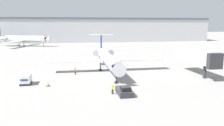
{
  "coord_description": "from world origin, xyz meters",
  "views": [
    {
      "loc": [
        -8.68,
        -36.07,
        12.09
      ],
      "look_at": [
        0.0,
        12.18,
        3.45
      ],
      "focal_mm": 35.0,
      "sensor_mm": 36.0,
      "label": 1
    }
  ],
  "objects_px": {
    "worker_by_wing": "(75,71)",
    "worker_near_tug": "(113,89)",
    "jet_bridge": "(198,57)",
    "airplane_parked_far_left": "(23,39)",
    "traffic_cone_left": "(48,84)",
    "pushback_tug": "(124,91)",
    "luggage_cart": "(26,79)",
    "airplane_main": "(107,58)"
  },
  "relations": [
    {
      "from": "airplane_main",
      "to": "airplane_parked_far_left",
      "type": "bearing_deg",
      "value": 116.09
    },
    {
      "from": "pushback_tug",
      "to": "worker_by_wing",
      "type": "distance_m",
      "value": 19.19
    },
    {
      "from": "worker_near_tug",
      "to": "jet_bridge",
      "type": "bearing_deg",
      "value": 25.39
    },
    {
      "from": "worker_near_tug",
      "to": "airplane_parked_far_left",
      "type": "bearing_deg",
      "value": 110.04
    },
    {
      "from": "luggage_cart",
      "to": "airplane_main",
      "type": "bearing_deg",
      "value": 28.54
    },
    {
      "from": "traffic_cone_left",
      "to": "jet_bridge",
      "type": "distance_m",
      "value": 34.93
    },
    {
      "from": "pushback_tug",
      "to": "luggage_cart",
      "type": "distance_m",
      "value": 20.94
    },
    {
      "from": "traffic_cone_left",
      "to": "worker_by_wing",
      "type": "bearing_deg",
      "value": 60.1
    },
    {
      "from": "worker_by_wing",
      "to": "jet_bridge",
      "type": "xyz_separation_m",
      "value": [
        29.02,
        -5.99,
        3.57
      ]
    },
    {
      "from": "traffic_cone_left",
      "to": "worker_near_tug",
      "type": "bearing_deg",
      "value": -31.73
    },
    {
      "from": "worker_near_tug",
      "to": "worker_by_wing",
      "type": "bearing_deg",
      "value": 110.43
    },
    {
      "from": "worker_by_wing",
      "to": "traffic_cone_left",
      "type": "xyz_separation_m",
      "value": [
        -5.48,
        -9.54,
        -0.52
      ]
    },
    {
      "from": "airplane_parked_far_left",
      "to": "airplane_main",
      "type": "bearing_deg",
      "value": -63.91
    },
    {
      "from": "pushback_tug",
      "to": "traffic_cone_left",
      "type": "distance_m",
      "value": 15.78
    },
    {
      "from": "luggage_cart",
      "to": "worker_near_tug",
      "type": "relative_size",
      "value": 1.61
    },
    {
      "from": "airplane_parked_far_left",
      "to": "jet_bridge",
      "type": "height_order",
      "value": "airplane_parked_far_left"
    },
    {
      "from": "worker_near_tug",
      "to": "jet_bridge",
      "type": "distance_m",
      "value": 25.44
    },
    {
      "from": "airplane_main",
      "to": "luggage_cart",
      "type": "height_order",
      "value": "airplane_main"
    },
    {
      "from": "luggage_cart",
      "to": "jet_bridge",
      "type": "height_order",
      "value": "jet_bridge"
    },
    {
      "from": "airplane_main",
      "to": "worker_by_wing",
      "type": "relative_size",
      "value": 18.0
    },
    {
      "from": "worker_by_wing",
      "to": "worker_near_tug",
      "type": "bearing_deg",
      "value": -69.57
    },
    {
      "from": "jet_bridge",
      "to": "worker_near_tug",
      "type": "bearing_deg",
      "value": -154.61
    },
    {
      "from": "worker_near_tug",
      "to": "airplane_parked_far_left",
      "type": "height_order",
      "value": "airplane_parked_far_left"
    },
    {
      "from": "pushback_tug",
      "to": "worker_near_tug",
      "type": "bearing_deg",
      "value": 164.8
    },
    {
      "from": "worker_by_wing",
      "to": "pushback_tug",
      "type": "bearing_deg",
      "value": -64.59
    },
    {
      "from": "pushback_tug",
      "to": "luggage_cart",
      "type": "bearing_deg",
      "value": 151.28
    },
    {
      "from": "pushback_tug",
      "to": "traffic_cone_left",
      "type": "relative_size",
      "value": 6.09
    },
    {
      "from": "airplane_parked_far_left",
      "to": "jet_bridge",
      "type": "xyz_separation_m",
      "value": [
        57.18,
        -83.54,
        0.45
      ]
    },
    {
      "from": "pushback_tug",
      "to": "jet_bridge",
      "type": "height_order",
      "value": "jet_bridge"
    },
    {
      "from": "airplane_main",
      "to": "luggage_cart",
      "type": "xyz_separation_m",
      "value": [
        -18.56,
        -10.09,
        -2.41
      ]
    },
    {
      "from": "airplane_parked_far_left",
      "to": "pushback_tug",
      "type": "bearing_deg",
      "value": -69.01
    },
    {
      "from": "pushback_tug",
      "to": "jet_bridge",
      "type": "bearing_deg",
      "value": 28.62
    },
    {
      "from": "traffic_cone_left",
      "to": "airplane_parked_far_left",
      "type": "height_order",
      "value": "airplane_parked_far_left"
    },
    {
      "from": "jet_bridge",
      "to": "luggage_cart",
      "type": "bearing_deg",
      "value": -178.12
    },
    {
      "from": "pushback_tug",
      "to": "worker_by_wing",
      "type": "height_order",
      "value": "worker_by_wing"
    },
    {
      "from": "luggage_cart",
      "to": "traffic_cone_left",
      "type": "xyz_separation_m",
      "value": [
        4.64,
        -2.26,
        -0.67
      ]
    },
    {
      "from": "luggage_cart",
      "to": "worker_by_wing",
      "type": "height_order",
      "value": "luggage_cart"
    },
    {
      "from": "worker_by_wing",
      "to": "airplane_parked_far_left",
      "type": "bearing_deg",
      "value": 109.96
    },
    {
      "from": "luggage_cart",
      "to": "worker_near_tug",
      "type": "bearing_deg",
      "value": -30.17
    },
    {
      "from": "worker_near_tug",
      "to": "airplane_parked_far_left",
      "type": "xyz_separation_m",
      "value": [
        -34.42,
        94.35,
        3.02
      ]
    },
    {
      "from": "worker_near_tug",
      "to": "traffic_cone_left",
      "type": "relative_size",
      "value": 2.4
    },
    {
      "from": "worker_near_tug",
      "to": "worker_by_wing",
      "type": "height_order",
      "value": "worker_near_tug"
    }
  ]
}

